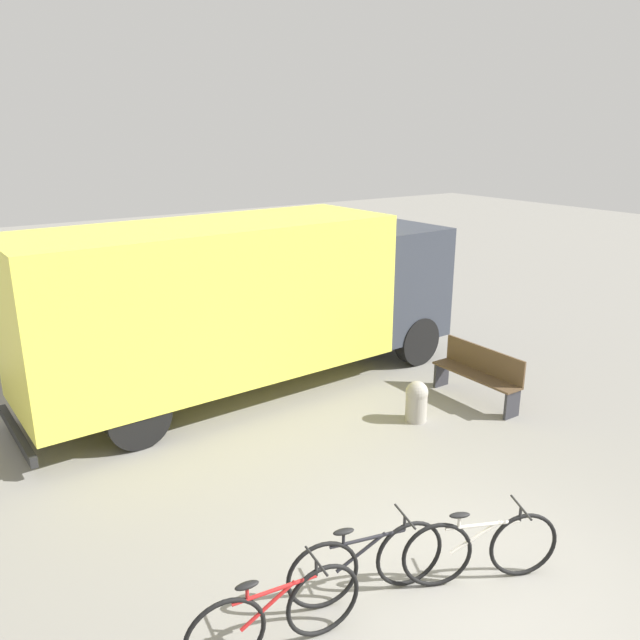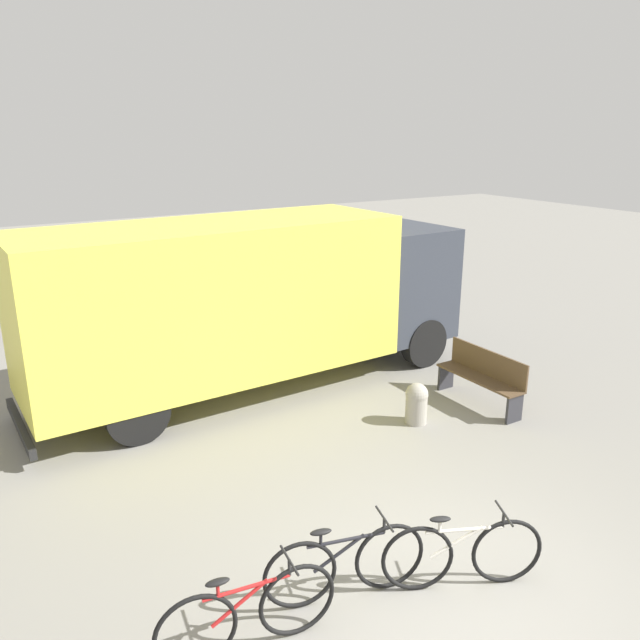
# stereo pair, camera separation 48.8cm
# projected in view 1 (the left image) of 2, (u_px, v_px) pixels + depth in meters

# --- Properties ---
(ground_plane) EXTENTS (60.00, 60.00, 0.00)m
(ground_plane) POSITION_uv_depth(u_px,v_px,m) (472.00, 591.00, 6.45)
(ground_plane) COLOR gray
(delivery_truck) EXTENTS (8.27, 2.55, 3.08)m
(delivery_truck) POSITION_uv_depth(u_px,v_px,m) (248.00, 297.00, 11.00)
(delivery_truck) COLOR #EAE04C
(delivery_truck) RESTS_ON ground
(park_bench) EXTENTS (0.42, 1.72, 0.96)m
(park_bench) POSITION_uv_depth(u_px,v_px,m) (479.00, 372.00, 10.82)
(park_bench) COLOR brown
(park_bench) RESTS_ON ground
(bicycle_near) EXTENTS (1.70, 0.44, 0.85)m
(bicycle_near) POSITION_uv_depth(u_px,v_px,m) (276.00, 616.00, 5.58)
(bicycle_near) COLOR black
(bicycle_near) RESTS_ON ground
(bicycle_middle) EXTENTS (1.67, 0.54, 0.85)m
(bicycle_middle) POSITION_uv_depth(u_px,v_px,m) (367.00, 563.00, 6.26)
(bicycle_middle) COLOR black
(bicycle_middle) RESTS_ON ground
(bicycle_far) EXTENTS (1.58, 0.74, 0.85)m
(bicycle_far) POSITION_uv_depth(u_px,v_px,m) (480.00, 548.00, 6.48)
(bicycle_far) COLOR black
(bicycle_far) RESTS_ON ground
(bollard_near_bench) EXTENTS (0.37, 0.37, 0.68)m
(bollard_near_bench) POSITION_uv_depth(u_px,v_px,m) (417.00, 400.00, 10.11)
(bollard_near_bench) COLOR #9E998C
(bollard_near_bench) RESTS_ON ground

